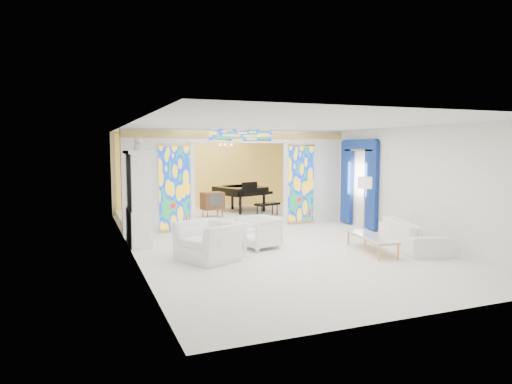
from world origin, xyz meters
name	(u,v)px	position (x,y,z in m)	size (l,w,h in m)	color
floor	(265,239)	(0.00, 0.00, 0.00)	(12.00, 12.00, 0.00)	silver
ceiling	(265,127)	(0.00, 0.00, 3.00)	(7.00, 12.00, 0.02)	silver
wall_back	(206,172)	(0.00, 6.00, 1.50)	(7.00, 0.02, 3.00)	silver
wall_front	(426,215)	(0.00, -6.00, 1.50)	(7.00, 0.02, 3.00)	silver
wall_left	(129,188)	(-3.50, 0.00, 1.50)	(0.02, 12.00, 3.00)	silver
wall_right	(375,180)	(3.50, 0.00, 1.50)	(0.02, 12.00, 3.00)	silver
partition_wall	(240,174)	(0.00, 2.00, 1.65)	(7.00, 0.22, 3.00)	silver
stained_glass_left	(175,188)	(-2.03, 1.89, 1.30)	(0.90, 0.04, 2.40)	gold
stained_glass_right	(301,184)	(2.03, 1.89, 1.30)	(0.90, 0.04, 2.40)	gold
stained_glass_transom	(241,135)	(0.00, 1.89, 2.82)	(2.00, 0.04, 0.34)	gold
alcove_platform	(220,215)	(0.00, 4.10, 0.09)	(6.80, 3.80, 0.18)	silver
gold_curtain_back	(206,172)	(0.00, 5.88, 1.50)	(6.70, 0.10, 2.90)	#DEBB4D
chandelier	(226,145)	(0.20, 4.00, 2.55)	(0.48, 0.48, 0.30)	#D3964A
blue_drapes	(359,176)	(3.40, 0.70, 1.58)	(0.14, 1.85, 2.65)	navy
china_cabinet	(138,199)	(-3.22, 0.60, 1.17)	(0.56, 1.46, 2.72)	white
armchair_left	(210,241)	(-1.98, -1.60, 0.41)	(1.27, 1.11, 0.83)	silver
armchair_right	(259,232)	(-0.54, -0.93, 0.39)	(0.84, 0.86, 0.79)	white
sofa	(413,234)	(2.95, -2.30, 0.34)	(2.33, 0.91, 0.68)	white
side_table	(245,238)	(-1.13, -1.54, 0.40)	(0.61, 0.61, 0.61)	white
vase	(245,225)	(-1.13, -1.54, 0.71)	(0.19, 0.19, 0.20)	white
coffee_table	(372,237)	(1.77, -2.29, 0.36)	(0.84, 1.84, 0.40)	white
floor_lamp	(365,185)	(2.87, -0.38, 1.39)	(0.42, 0.42, 1.63)	#D3964A
grand_piano	(241,190)	(0.87, 4.33, 0.91)	(1.97, 3.00, 1.08)	black
tv_console	(212,201)	(-0.52, 3.25, 0.71)	(0.78, 0.60, 0.81)	#54311E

